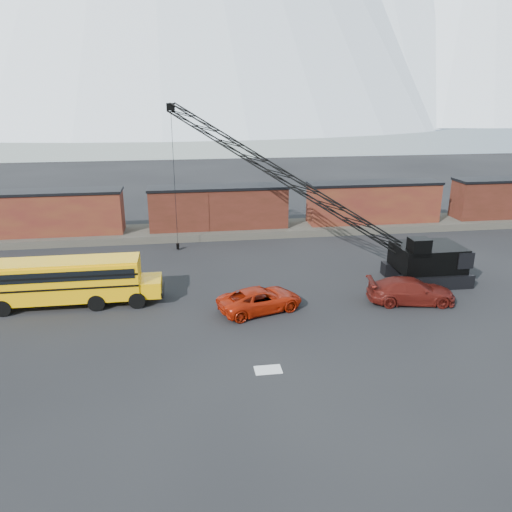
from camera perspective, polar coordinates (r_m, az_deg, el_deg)
The scene contains 10 objects.
ground at distance 29.85m, azimuth -0.89°, elevation -9.01°, with size 160.00×160.00×0.00m, color black.
gravel_berm at distance 50.21m, azimuth -4.23°, elevation 2.90°, with size 120.00×5.00×0.70m, color #4D483F.
boxcar_west_near at distance 51.07m, azimuth -22.55°, elevation 4.59°, with size 13.70×3.10×4.17m.
boxcar_mid at distance 49.62m, azimuth -4.29°, elevation 5.58°, with size 13.70×3.10×4.17m.
boxcar_east_near at distance 53.18m, azimuth 13.26°, elevation 6.01°, with size 13.70×3.10×4.17m.
snow_patch at distance 26.46m, azimuth 1.39°, elevation -12.87°, with size 1.40×0.90×0.02m, color silver.
school_bus at distance 35.31m, azimuth -20.66°, elevation -2.61°, with size 11.65×2.65×3.19m.
red_pickup at distance 32.64m, azimuth 0.50°, elevation -5.00°, with size 2.57×5.58×1.55m, color #9F1B07.
maroon_suv at distance 35.41m, azimuth 17.29°, elevation -3.82°, with size 2.38×5.84×1.70m, color #50130E.
crawler_crane at distance 39.67m, azimuth 2.99°, elevation 9.17°, with size 21.84×13.09×12.95m.
Camera 1 is at (-3.45, -26.26, 13.75)m, focal length 35.00 mm.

